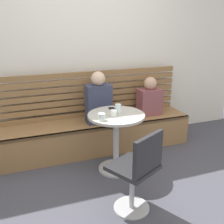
% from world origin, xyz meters
% --- Properties ---
extents(ground, '(8.00, 8.00, 0.00)m').
position_xyz_m(ground, '(0.00, 0.00, 0.00)').
color(ground, '#42424C').
extents(back_wall, '(5.20, 0.10, 2.90)m').
position_xyz_m(back_wall, '(0.00, 1.64, 1.45)').
color(back_wall, silver).
rests_on(back_wall, ground).
extents(booth_bench, '(2.70, 0.52, 0.44)m').
position_xyz_m(booth_bench, '(0.00, 1.20, 0.22)').
color(booth_bench, olive).
rests_on(booth_bench, ground).
extents(booth_backrest, '(2.65, 0.04, 0.67)m').
position_xyz_m(booth_backrest, '(0.00, 1.44, 0.78)').
color(booth_backrest, olive).
rests_on(booth_backrest, booth_bench).
extents(cafe_table, '(0.68, 0.68, 0.74)m').
position_xyz_m(cafe_table, '(0.06, 0.59, 0.52)').
color(cafe_table, '#ADADB2').
rests_on(cafe_table, ground).
extents(white_chair, '(0.54, 0.54, 0.85)m').
position_xyz_m(white_chair, '(-0.03, -0.21, 0.46)').
color(white_chair, '#ADADB2').
rests_on(white_chair, ground).
extents(person_adult, '(0.34, 0.22, 0.71)m').
position_xyz_m(person_adult, '(0.02, 1.17, 0.76)').
color(person_adult, '#333851').
rests_on(person_adult, booth_bench).
extents(person_child_left, '(0.34, 0.22, 0.57)m').
position_xyz_m(person_child_left, '(0.83, 1.22, 0.69)').
color(person_child_left, brown).
rests_on(person_child_left, booth_bench).
extents(cup_glass_tall, '(0.07, 0.07, 0.12)m').
position_xyz_m(cup_glass_tall, '(0.08, 0.60, 0.80)').
color(cup_glass_tall, silver).
rests_on(cup_glass_tall, cafe_table).
extents(cup_glass_short, '(0.08, 0.08, 0.08)m').
position_xyz_m(cup_glass_short, '(-0.16, 0.46, 0.78)').
color(cup_glass_short, silver).
rests_on(cup_glass_short, cafe_table).
extents(cup_ceramic_white, '(0.08, 0.08, 0.07)m').
position_xyz_m(cup_ceramic_white, '(0.01, 0.55, 0.78)').
color(cup_ceramic_white, white).
rests_on(cup_ceramic_white, cafe_table).
extents(phone_on_table, '(0.08, 0.15, 0.01)m').
position_xyz_m(phone_on_table, '(0.08, 0.78, 0.74)').
color(phone_on_table, black).
rests_on(phone_on_table, cafe_table).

